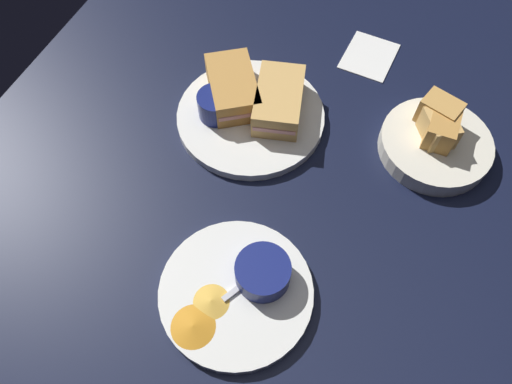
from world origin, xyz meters
TOP-DOWN VIEW (x-y plane):
  - ground_plane at (0.00, 0.00)cm, footprint 110.00×110.00cm
  - plate_sandwich_main at (-3.14, -11.31)cm, footprint 25.45×25.45cm
  - sandwich_half_near at (-5.69, -7.20)cm, footprint 14.55×10.48cm
  - sandwich_half_far at (-5.43, -15.57)cm, footprint 15.03×13.55cm
  - ramekin_dark_sauce at (-0.92, -16.59)cm, footprint 6.32×6.32cm
  - spoon_by_dark_ramekin at (-3.26, -11.92)cm, footprint 5.74×9.48cm
  - plate_chips_companion at (26.69, -1.17)cm, footprint 21.59×21.59cm
  - ramekin_light_gravy at (23.46, 1.53)cm, footprint 7.76×7.76cm
  - spoon_by_gravy_ramekin at (22.59, 1.09)cm, footprint 9.35×6.06cm
  - plantain_chip_scatter at (29.17, -2.95)cm, footprint 17.71×11.68cm
  - bread_basket_rear at (-8.85, 19.20)cm, footprint 18.14×18.14cm
  - paper_napkin_folded at (-25.87, 3.81)cm, footprint 11.60×9.75cm

SIDE VIEW (x-z plane):
  - ground_plane at x=0.00cm, z-range -3.00..0.00cm
  - paper_napkin_folded at x=-25.87cm, z-range 0.00..0.40cm
  - plate_sandwich_main at x=-3.14cm, z-range 0.00..1.60cm
  - plate_chips_companion at x=26.69cm, z-range 0.00..1.60cm
  - plantain_chip_scatter at x=29.17cm, z-range 1.60..2.20cm
  - spoon_by_dark_ramekin at x=-3.26cm, z-range 1.56..2.36cm
  - spoon_by_gravy_ramekin at x=22.59cm, z-range 1.56..2.36cm
  - bread_basket_rear at x=-8.85cm, z-range -1.36..6.36cm
  - ramekin_light_gravy at x=23.46cm, z-range 1.74..5.28cm
  - ramekin_dark_sauce at x=-0.92cm, z-range 1.75..6.12cm
  - sandwich_half_near at x=-5.69cm, z-range 1.60..6.40cm
  - sandwich_half_far at x=-5.43cm, z-range 1.60..6.40cm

